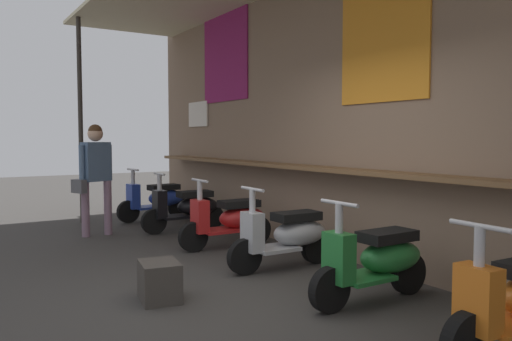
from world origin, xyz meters
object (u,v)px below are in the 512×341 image
scooter_blue (158,199)px  merchandise_crate (160,281)px  scooter_green (378,260)px  scooter_black (188,207)px  scooter_red (232,219)px  shopper_with_handbag (95,168)px  scooter_silver (288,235)px

scooter_blue → merchandise_crate: scooter_blue is taller
scooter_green → scooter_black: bearing=-90.2°
scooter_blue → scooter_black: same height
scooter_blue → merchandise_crate: (4.42, -1.71, -0.21)m
scooter_red → scooter_green: (2.75, 0.00, 0.00)m
shopper_with_handbag → scooter_green: bearing=-5.0°
scooter_silver → scooter_red: bearing=-88.6°
scooter_red → shopper_with_handbag: 2.39m
scooter_black → scooter_silver: same height
scooter_black → scooter_red: bearing=92.4°
scooter_red → scooter_silver: same height
scooter_blue → scooter_green: 5.51m
shopper_with_handbag → scooter_silver: bearing=1.8°
scooter_black → scooter_red: (1.43, 0.00, 0.00)m
scooter_red → scooter_green: bearing=91.1°
scooter_blue → merchandise_crate: size_ratio=3.25×
scooter_black → scooter_red: 1.43m
scooter_silver → merchandise_crate: size_ratio=3.25×
shopper_with_handbag → merchandise_crate: size_ratio=3.99×
scooter_black → shopper_with_handbag: (-0.40, -1.37, 0.67)m
scooter_black → shopper_with_handbag: bearing=-13.7°
scooter_green → merchandise_crate: size_ratio=3.24×
shopper_with_handbag → merchandise_crate: (3.49, -0.33, -0.87)m
scooter_red → scooter_silver: size_ratio=1.00×
shopper_with_handbag → scooter_black: bearing=52.2°
scooter_green → shopper_with_handbag: (-4.58, -1.37, 0.67)m
scooter_green → shopper_with_handbag: size_ratio=0.81×
scooter_blue → shopper_with_handbag: size_ratio=0.81×
scooter_green → shopper_with_handbag: 4.83m
scooter_blue → shopper_with_handbag: bearing=30.1°
scooter_black → scooter_silver: bearing=92.4°
scooter_black → scooter_green: (4.18, 0.00, 0.00)m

